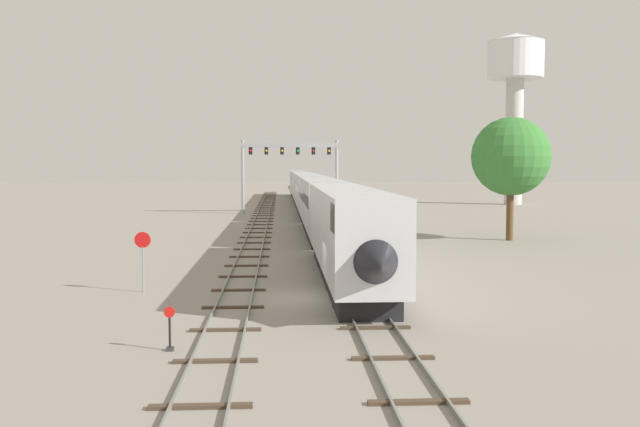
% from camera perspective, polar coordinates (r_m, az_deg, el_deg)
% --- Properties ---
extents(ground_plane, '(400.00, 400.00, 0.00)m').
position_cam_1_polar(ground_plane, '(31.64, -0.55, -6.99)').
color(ground_plane, gray).
extents(track_main, '(2.60, 200.00, 0.16)m').
position_cam_1_polar(track_main, '(91.28, -1.12, 0.31)').
color(track_main, slate).
rests_on(track_main, ground).
extents(track_near, '(2.60, 160.00, 0.16)m').
position_cam_1_polar(track_near, '(71.29, -4.92, -0.76)').
color(track_near, slate).
rests_on(track_near, ground).
extents(passenger_train, '(3.04, 113.73, 4.80)m').
position_cam_1_polar(passenger_train, '(81.81, -0.87, 1.66)').
color(passenger_train, silver).
rests_on(passenger_train, ground).
extents(signal_gantry, '(12.10, 0.49, 8.98)m').
position_cam_1_polar(signal_gantry, '(84.92, -2.49, 4.43)').
color(signal_gantry, '#999BA0').
rests_on(signal_gantry, ground).
extents(water_tower, '(8.36, 8.36, 25.42)m').
position_cam_1_polar(water_tower, '(108.93, 15.77, 10.92)').
color(water_tower, beige).
rests_on(water_tower, ground).
extents(switch_stand, '(0.36, 0.24, 1.46)m').
position_cam_1_polar(switch_stand, '(23.41, -12.25, -9.75)').
color(switch_stand, black).
rests_on(switch_stand, ground).
extents(stop_sign, '(0.76, 0.08, 2.88)m').
position_cam_1_polar(stop_sign, '(33.90, -14.38, -3.17)').
color(stop_sign, gray).
rests_on(stop_sign, ground).
extents(trackside_tree_left, '(6.23, 6.23, 9.80)m').
position_cam_1_polar(trackside_tree_left, '(57.02, 15.44, 4.52)').
color(trackside_tree_left, brown).
rests_on(trackside_tree_left, ground).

